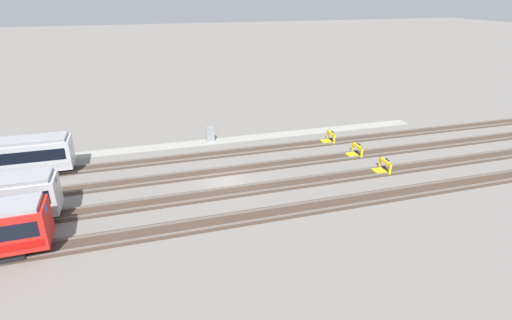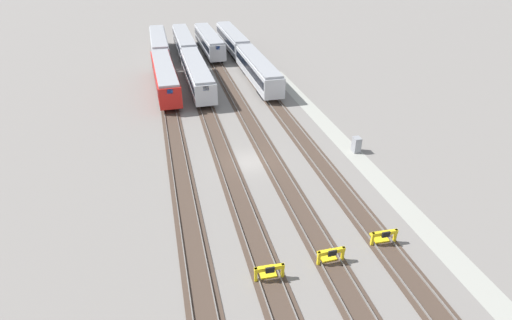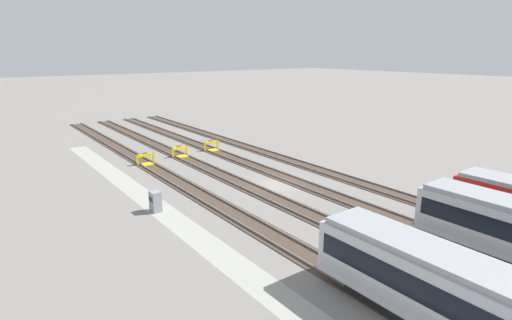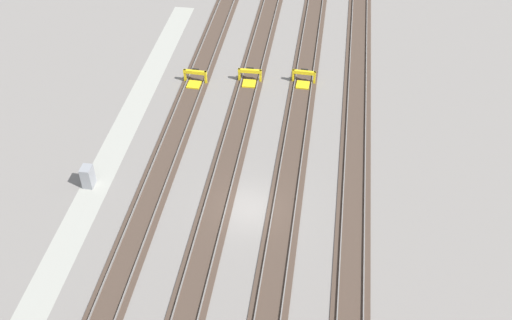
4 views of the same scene
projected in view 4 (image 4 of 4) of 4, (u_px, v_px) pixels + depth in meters
name	position (u px, v px, depth m)	size (l,w,h in m)	color
ground_plane	(250.00, 209.00, 39.42)	(400.00, 400.00, 0.00)	gray
service_walkway	(92.00, 192.00, 40.58)	(54.00, 2.00, 0.01)	#9E9E93
rail_track_nearest	(150.00, 198.00, 40.12)	(90.00, 2.23, 0.21)	#47382D
rail_track_near_inner	(216.00, 205.00, 39.64)	(90.00, 2.24, 0.21)	#47382D
rail_track_middle	(284.00, 212.00, 39.15)	(90.00, 2.24, 0.21)	#47382D
rail_track_far_inner	(353.00, 219.00, 38.66)	(90.00, 2.23, 0.21)	#47382D
bumper_stop_nearest_track	(195.00, 79.00, 50.01)	(1.37, 2.01, 1.22)	yellow
bumper_stop_near_inner_track	(250.00, 78.00, 50.14)	(1.36, 2.01, 1.22)	yellow
bumper_stop_middle_track	(303.00, 79.00, 49.98)	(1.37, 2.01, 1.22)	yellow
electrical_cabinet	(88.00, 176.00, 40.58)	(0.90, 0.73, 1.60)	gray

